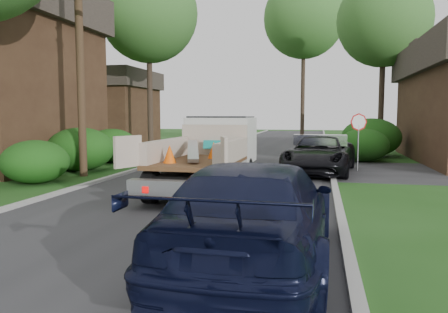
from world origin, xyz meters
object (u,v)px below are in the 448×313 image
at_px(house_left_far, 104,107).
at_px(tree_left_far, 149,14).
at_px(tree_left_back, 20,4).
at_px(tree_center_far, 304,18).
at_px(stop_sign, 358,130).
at_px(navy_suv, 255,213).
at_px(flatbed_truck, 213,149).
at_px(black_pickup, 320,154).
at_px(utility_pole, 80,42).
at_px(tree_right_far, 384,21).

height_order(house_left_far, tree_left_far, tree_left_far).
bearing_deg(tree_left_back, tree_center_far, 46.74).
distance_m(stop_sign, navy_suv, 12.95).
bearing_deg(flatbed_truck, stop_sign, 48.05).
relative_size(flatbed_truck, black_pickup, 1.13).
height_order(tree_center_far, flatbed_truck, tree_center_far).
relative_size(utility_pole, tree_right_far, 0.87).
xyz_separation_m(stop_sign, flatbed_truck, (-5.08, -5.42, -0.49)).
bearing_deg(house_left_far, tree_left_far, -39.81).
bearing_deg(black_pickup, tree_left_back, 171.42).
xyz_separation_m(house_left_far, tree_left_back, (-0.50, -9.00, 5.93)).
relative_size(tree_right_far, flatbed_truck, 1.83).
bearing_deg(utility_pole, black_pickup, 18.20).
bearing_deg(stop_sign, house_left_far, 145.19).
xyz_separation_m(stop_sign, tree_right_far, (2.30, 11.00, 6.70)).
xyz_separation_m(utility_pole, tree_left_far, (-2.02, 12.02, 3.81)).
distance_m(tree_left_far, tree_right_far, 15.31).
bearing_deg(tree_center_far, navy_suv, -88.98).
bearing_deg(utility_pole, tree_left_back, 136.74).
bearing_deg(navy_suv, utility_pole, -45.75).
bearing_deg(utility_pole, flatbed_truck, -14.03).
relative_size(tree_left_back, flatbed_truck, 1.91).
bearing_deg(tree_left_back, navy_suv, -45.08).
xyz_separation_m(tree_left_back, black_pickup, (17.60, -5.03, -8.20)).
distance_m(tree_left_back, flatbed_truck, 18.64).
distance_m(tree_left_back, navy_suv, 24.88).
distance_m(house_left_far, flatbed_truck, 22.98).
relative_size(tree_right_far, navy_suv, 1.98).
relative_size(tree_left_far, tree_center_far, 0.84).
bearing_deg(navy_suv, tree_center_far, -87.84).
relative_size(tree_left_back, tree_center_far, 0.82).
bearing_deg(tree_center_far, utility_pole, -106.65).
relative_size(tree_right_far, black_pickup, 2.07).
distance_m(stop_sign, tree_right_far, 13.08).
height_order(utility_pole, black_pickup, utility_pole).
height_order(stop_sign, tree_left_back, tree_left_back).
bearing_deg(tree_left_far, tree_right_far, 11.31).
height_order(stop_sign, tree_left_far, tree_left_far).
relative_size(tree_left_far, black_pickup, 2.20).
distance_m(house_left_far, black_pickup, 22.24).
bearing_deg(tree_left_back, black_pickup, -15.96).
bearing_deg(tree_center_far, tree_left_far, -126.16).
bearing_deg(navy_suv, black_pickup, -93.79).
xyz_separation_m(house_left_far, black_pickup, (17.10, -14.03, -2.28)).
xyz_separation_m(flatbed_truck, navy_suv, (2.48, -7.23, -0.44)).
bearing_deg(tree_right_far, house_left_far, 174.56).
bearing_deg(utility_pole, navy_suv, -46.88).
bearing_deg(house_left_far, flatbed_truck, -53.51).
xyz_separation_m(house_left_far, navy_suv, (16.10, -25.65, -2.21)).
height_order(stop_sign, navy_suv, stop_sign).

